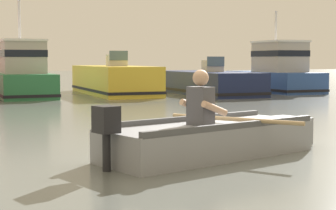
{
  "coord_description": "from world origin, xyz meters",
  "views": [
    {
      "loc": [
        -3.31,
        -7.73,
        1.32
      ],
      "look_at": [
        -0.12,
        1.18,
        0.55
      ],
      "focal_mm": 59.3,
      "sensor_mm": 36.0,
      "label": 1
    }
  ],
  "objects_px": {
    "moored_boat_green": "(21,76)",
    "moored_boat_navy": "(208,83)",
    "rowboat_with_person": "(212,138)",
    "moored_boat_yellow": "(114,81)",
    "moored_boat_blue": "(276,73)"
  },
  "relations": [
    {
      "from": "moored_boat_yellow",
      "to": "rowboat_with_person",
      "type": "bearing_deg",
      "value": -98.64
    },
    {
      "from": "moored_boat_green",
      "to": "moored_boat_navy",
      "type": "distance_m",
      "value": 7.05
    },
    {
      "from": "moored_boat_green",
      "to": "moored_boat_yellow",
      "type": "xyz_separation_m",
      "value": [
        3.54,
        0.33,
        -0.23
      ]
    },
    {
      "from": "moored_boat_green",
      "to": "moored_boat_navy",
      "type": "relative_size",
      "value": 0.88
    },
    {
      "from": "rowboat_with_person",
      "to": "moored_boat_navy",
      "type": "distance_m",
      "value": 14.03
    },
    {
      "from": "moored_boat_navy",
      "to": "rowboat_with_person",
      "type": "bearing_deg",
      "value": -113.47
    },
    {
      "from": "moored_boat_navy",
      "to": "moored_boat_blue",
      "type": "height_order",
      "value": "moored_boat_blue"
    },
    {
      "from": "rowboat_with_person",
      "to": "moored_boat_yellow",
      "type": "bearing_deg",
      "value": 81.36
    },
    {
      "from": "moored_boat_yellow",
      "to": "moored_boat_blue",
      "type": "bearing_deg",
      "value": -5.77
    },
    {
      "from": "moored_boat_green",
      "to": "moored_boat_yellow",
      "type": "relative_size",
      "value": 0.85
    },
    {
      "from": "moored_boat_green",
      "to": "moored_boat_navy",
      "type": "bearing_deg",
      "value": -6.94
    },
    {
      "from": "moored_boat_navy",
      "to": "moored_boat_yellow",
      "type": "bearing_deg",
      "value": 161.11
    },
    {
      "from": "moored_boat_yellow",
      "to": "moored_boat_blue",
      "type": "relative_size",
      "value": 1.22
    },
    {
      "from": "rowboat_with_person",
      "to": "moored_boat_navy",
      "type": "relative_size",
      "value": 0.61
    },
    {
      "from": "moored_boat_blue",
      "to": "moored_boat_green",
      "type": "bearing_deg",
      "value": 178.04
    }
  ]
}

